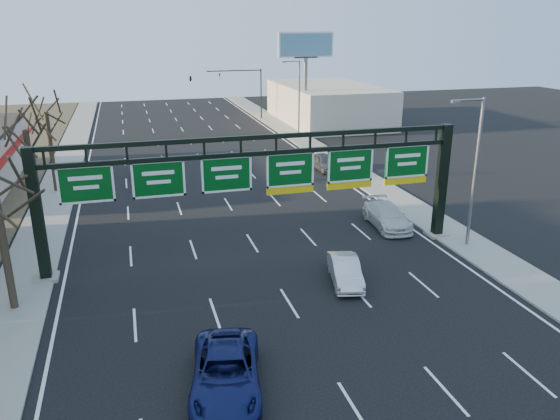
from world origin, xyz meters
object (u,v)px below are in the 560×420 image
object	(u,v)px
car_silver_sedan	(345,271)
car_white_wagon	(387,216)
car_blue_suv	(226,372)
sign_gantry	(262,180)

from	to	relation	value
car_silver_sedan	car_white_wagon	bearing A→B (deg)	62.84
car_blue_suv	car_silver_sedan	xyz separation A→B (m)	(7.64, 7.08, -0.09)
car_blue_suv	car_silver_sedan	size ratio (longest dim) A/B	1.35
sign_gantry	car_silver_sedan	world-z (taller)	sign_gantry
sign_gantry	car_white_wagon	distance (m)	10.28
sign_gantry	car_silver_sedan	bearing A→B (deg)	-54.55
car_blue_suv	car_silver_sedan	distance (m)	10.42
sign_gantry	car_blue_suv	size ratio (longest dim) A/B	4.51
car_blue_suv	car_white_wagon	distance (m)	19.59
car_blue_suv	car_white_wagon	bearing A→B (deg)	57.58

